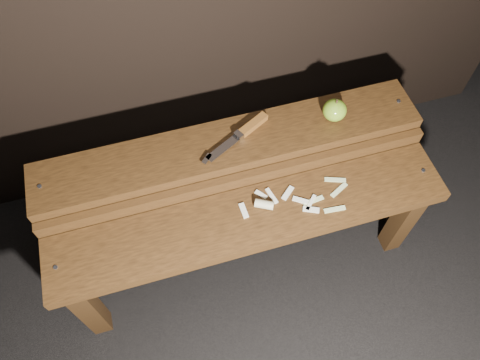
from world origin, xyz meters
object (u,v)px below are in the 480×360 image
object	(u,v)px
bench_front_tier	(251,229)
apple	(335,110)
knife	(245,131)
bench_rear_tier	(231,159)

from	to	relation	value
bench_front_tier	apple	world-z (taller)	apple
bench_front_tier	knife	world-z (taller)	knife
bench_front_tier	knife	xyz separation A→B (m)	(0.06, 0.25, 0.16)
bench_rear_tier	apple	distance (m)	0.35
bench_front_tier	bench_rear_tier	distance (m)	0.23
knife	apple	bearing A→B (deg)	-3.72
knife	bench_front_tier	bearing A→B (deg)	-102.46
bench_rear_tier	knife	size ratio (longest dim) A/B	5.03
bench_rear_tier	knife	world-z (taller)	knife
bench_rear_tier	apple	bearing A→B (deg)	0.74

